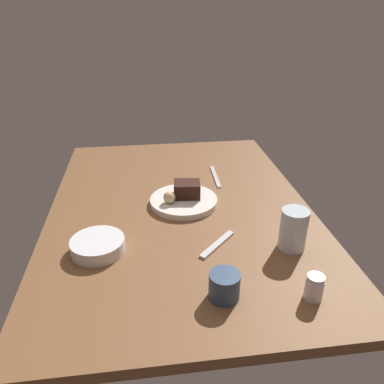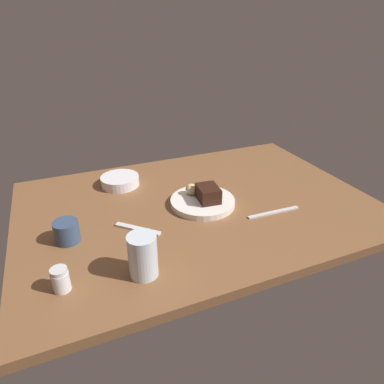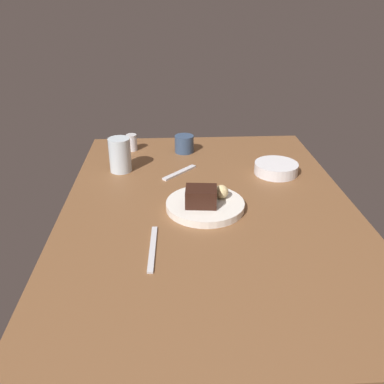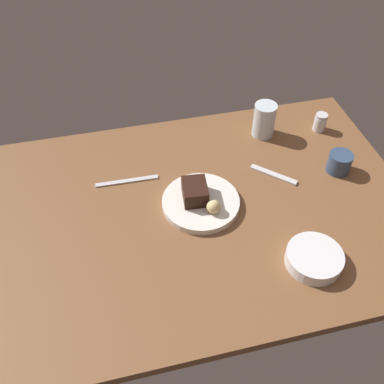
{
  "view_description": "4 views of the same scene",
  "coord_description": "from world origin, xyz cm",
  "px_view_note": "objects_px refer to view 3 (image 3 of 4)",
  "views": [
    {
      "loc": [
        -108.07,
        10.35,
        64.11
      ],
      "look_at": [
        2.15,
        -4.23,
        6.79
      ],
      "focal_mm": 35.36,
      "sensor_mm": 36.0,
      "label": 1
    },
    {
      "loc": [
        -41.33,
        -93.65,
        61.67
      ],
      "look_at": [
        -0.35,
        4.29,
        5.46
      ],
      "focal_mm": 31.62,
      "sensor_mm": 36.0,
      "label": 2
    },
    {
      "loc": [
        103.2,
        -10.65,
        59.78
      ],
      "look_at": [
        -4.16,
        -4.77,
        5.62
      ],
      "focal_mm": 38.44,
      "sensor_mm": 36.0,
      "label": 3
    },
    {
      "loc": [
        22.81,
        78.34,
        96.1
      ],
      "look_at": [
        3.1,
        -4.49,
        5.61
      ],
      "focal_mm": 40.39,
      "sensor_mm": 36.0,
      "label": 4
    }
  ],
  "objects_px": {
    "coffee_cup": "(184,144)",
    "butter_knife": "(153,248)",
    "water_glass": "(120,155)",
    "dessert_spoon": "(180,173)",
    "salt_shaker": "(132,143)",
    "side_bowl": "(276,168)",
    "bread_roll": "(222,192)",
    "dessert_plate": "(205,205)",
    "chocolate_cake_slice": "(201,196)"
  },
  "relations": [
    {
      "from": "dessert_plate",
      "to": "chocolate_cake_slice",
      "type": "xyz_separation_m",
      "value": [
        0.01,
        -0.01,
        0.04
      ]
    },
    {
      "from": "dessert_plate",
      "to": "chocolate_cake_slice",
      "type": "bearing_deg",
      "value": -42.02
    },
    {
      "from": "bread_roll",
      "to": "dessert_spoon",
      "type": "distance_m",
      "value": 0.25
    },
    {
      "from": "side_bowl",
      "to": "coffee_cup",
      "type": "relative_size",
      "value": 2.03
    },
    {
      "from": "dessert_spoon",
      "to": "chocolate_cake_slice",
      "type": "bearing_deg",
      "value": 55.18
    },
    {
      "from": "water_glass",
      "to": "coffee_cup",
      "type": "height_order",
      "value": "water_glass"
    },
    {
      "from": "dessert_plate",
      "to": "salt_shaker",
      "type": "height_order",
      "value": "salt_shaker"
    },
    {
      "from": "bread_roll",
      "to": "side_bowl",
      "type": "height_order",
      "value": "bread_roll"
    },
    {
      "from": "dessert_plate",
      "to": "bread_roll",
      "type": "xyz_separation_m",
      "value": [
        -0.02,
        0.05,
        0.03
      ]
    },
    {
      "from": "dessert_plate",
      "to": "coffee_cup",
      "type": "bearing_deg",
      "value": -174.6
    },
    {
      "from": "bread_roll",
      "to": "coffee_cup",
      "type": "bearing_deg",
      "value": -167.95
    },
    {
      "from": "dessert_spoon",
      "to": "side_bowl",
      "type": "bearing_deg",
      "value": 130.96
    },
    {
      "from": "coffee_cup",
      "to": "butter_knife",
      "type": "distance_m",
      "value": 0.65
    },
    {
      "from": "salt_shaker",
      "to": "coffee_cup",
      "type": "bearing_deg",
      "value": 81.53
    },
    {
      "from": "side_bowl",
      "to": "butter_knife",
      "type": "distance_m",
      "value": 0.59
    },
    {
      "from": "chocolate_cake_slice",
      "to": "bread_roll",
      "type": "xyz_separation_m",
      "value": [
        -0.04,
        0.06,
        -0.01
      ]
    },
    {
      "from": "bread_roll",
      "to": "side_bowl",
      "type": "relative_size",
      "value": 0.27
    },
    {
      "from": "bread_roll",
      "to": "salt_shaker",
      "type": "relative_size",
      "value": 0.63
    },
    {
      "from": "coffee_cup",
      "to": "water_glass",
      "type": "bearing_deg",
      "value": -53.34
    },
    {
      "from": "butter_knife",
      "to": "chocolate_cake_slice",
      "type": "bearing_deg",
      "value": 145.65
    },
    {
      "from": "bread_roll",
      "to": "dessert_spoon",
      "type": "xyz_separation_m",
      "value": [
        -0.22,
        -0.11,
        -0.04
      ]
    },
    {
      "from": "salt_shaker",
      "to": "water_glass",
      "type": "distance_m",
      "value": 0.2
    },
    {
      "from": "dessert_plate",
      "to": "bread_roll",
      "type": "height_order",
      "value": "bread_roll"
    },
    {
      "from": "side_bowl",
      "to": "bread_roll",
      "type": "bearing_deg",
      "value": -45.24
    },
    {
      "from": "dessert_plate",
      "to": "coffee_cup",
      "type": "relative_size",
      "value": 3.11
    },
    {
      "from": "chocolate_cake_slice",
      "to": "salt_shaker",
      "type": "bearing_deg",
      "value": -154.99
    },
    {
      "from": "side_bowl",
      "to": "coffee_cup",
      "type": "bearing_deg",
      "value": -125.77
    },
    {
      "from": "water_glass",
      "to": "bread_roll",
      "type": "bearing_deg",
      "value": 50.42
    },
    {
      "from": "coffee_cup",
      "to": "butter_knife",
      "type": "relative_size",
      "value": 0.38
    },
    {
      "from": "bread_roll",
      "to": "side_bowl",
      "type": "xyz_separation_m",
      "value": [
        -0.21,
        0.21,
        -0.02
      ]
    },
    {
      "from": "dessert_plate",
      "to": "coffee_cup",
      "type": "distance_m",
      "value": 0.45
    },
    {
      "from": "dessert_plate",
      "to": "chocolate_cake_slice",
      "type": "height_order",
      "value": "chocolate_cake_slice"
    },
    {
      "from": "water_glass",
      "to": "butter_knife",
      "type": "relative_size",
      "value": 0.61
    },
    {
      "from": "bread_roll",
      "to": "salt_shaker",
      "type": "xyz_separation_m",
      "value": [
        -0.45,
        -0.29,
        -0.01
      ]
    },
    {
      "from": "dessert_spoon",
      "to": "butter_knife",
      "type": "xyz_separation_m",
      "value": [
        0.44,
        -0.08,
        -0.0
      ]
    },
    {
      "from": "chocolate_cake_slice",
      "to": "side_bowl",
      "type": "xyz_separation_m",
      "value": [
        -0.25,
        0.27,
        -0.03
      ]
    },
    {
      "from": "water_glass",
      "to": "salt_shaker",
      "type": "bearing_deg",
      "value": 173.45
    },
    {
      "from": "salt_shaker",
      "to": "side_bowl",
      "type": "bearing_deg",
      "value": 63.8
    },
    {
      "from": "dessert_plate",
      "to": "coffee_cup",
      "type": "height_order",
      "value": "coffee_cup"
    },
    {
      "from": "chocolate_cake_slice",
      "to": "dessert_spoon",
      "type": "bearing_deg",
      "value": -168.61
    },
    {
      "from": "salt_shaker",
      "to": "coffee_cup",
      "type": "xyz_separation_m",
      "value": [
        0.03,
        0.2,
        0.0
      ]
    },
    {
      "from": "water_glass",
      "to": "butter_knife",
      "type": "distance_m",
      "value": 0.49
    },
    {
      "from": "salt_shaker",
      "to": "butter_knife",
      "type": "height_order",
      "value": "salt_shaker"
    },
    {
      "from": "dessert_plate",
      "to": "water_glass",
      "type": "relative_size",
      "value": 1.92
    },
    {
      "from": "chocolate_cake_slice",
      "to": "bread_roll",
      "type": "height_order",
      "value": "chocolate_cake_slice"
    },
    {
      "from": "dessert_spoon",
      "to": "salt_shaker",
      "type": "bearing_deg",
      "value": -98.71
    },
    {
      "from": "water_glass",
      "to": "dessert_spoon",
      "type": "relative_size",
      "value": 0.77
    },
    {
      "from": "coffee_cup",
      "to": "butter_knife",
      "type": "xyz_separation_m",
      "value": [
        0.64,
        -0.1,
        -0.03
      ]
    },
    {
      "from": "dessert_plate",
      "to": "water_glass",
      "type": "bearing_deg",
      "value": -136.79
    },
    {
      "from": "side_bowl",
      "to": "butter_knife",
      "type": "relative_size",
      "value": 0.76
    }
  ]
}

